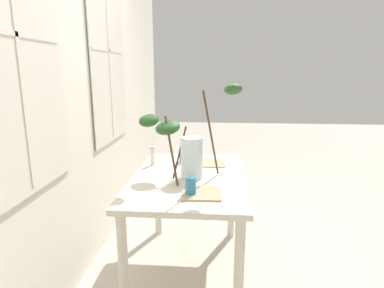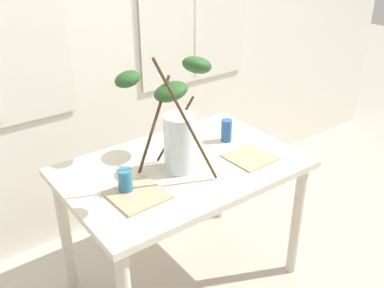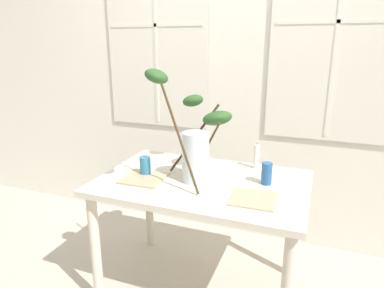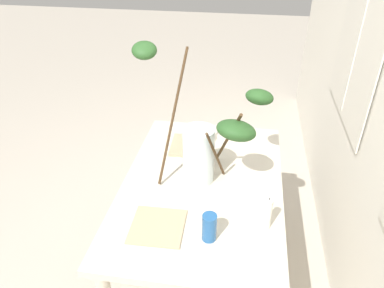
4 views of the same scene
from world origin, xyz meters
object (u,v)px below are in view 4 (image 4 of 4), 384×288
at_px(drinking_glass_blue_right, 209,227).
at_px(plate_square_right, 158,226).
at_px(drinking_glass_blue_left, 203,137).
at_px(pillar_candle, 268,214).
at_px(dining_table, 202,199).
at_px(plate_square_left, 192,146).
at_px(vase_with_branches, 207,141).

xyz_separation_m(drinking_glass_blue_right, plate_square_right, (-0.03, -0.23, -0.06)).
distance_m(drinking_glass_blue_left, pillar_candle, 0.70).
bearing_deg(plate_square_right, drinking_glass_blue_left, 171.19).
bearing_deg(drinking_glass_blue_left, plate_square_right, -8.81).
distance_m(dining_table, drinking_glass_blue_left, 0.39).
height_order(drinking_glass_blue_left, pillar_candle, pillar_candle).
height_order(drinking_glass_blue_right, plate_square_left, drinking_glass_blue_right).
bearing_deg(pillar_candle, dining_table, -129.28).
relative_size(vase_with_branches, plate_square_left, 2.97).
bearing_deg(drinking_glass_blue_left, drinking_glass_blue_right, 9.72).
bearing_deg(pillar_candle, drinking_glass_blue_left, -149.66).
xyz_separation_m(vase_with_branches, drinking_glass_blue_left, (-0.31, -0.06, -0.17)).
height_order(drinking_glass_blue_left, drinking_glass_blue_right, drinking_glass_blue_right).
xyz_separation_m(vase_with_branches, drinking_glass_blue_right, (0.39, 0.06, -0.16)).
bearing_deg(drinking_glass_blue_left, vase_with_branches, 10.90).
bearing_deg(dining_table, plate_square_left, -161.84).
xyz_separation_m(dining_table, plate_square_right, (0.33, -0.15, 0.11)).
relative_size(vase_with_branches, drinking_glass_blue_left, 6.11).
bearing_deg(drinking_glass_blue_right, pillar_candle, 113.80).
distance_m(dining_table, vase_with_branches, 0.33).
xyz_separation_m(drinking_glass_blue_left, plate_square_left, (0.02, -0.06, -0.05)).
xyz_separation_m(drinking_glass_blue_left, drinking_glass_blue_right, (0.71, 0.12, 0.01)).
bearing_deg(drinking_glass_blue_left, dining_table, 7.06).
bearing_deg(vase_with_branches, drinking_glass_blue_left, -169.10).
distance_m(dining_table, pillar_candle, 0.44).
relative_size(drinking_glass_blue_right, pillar_candle, 0.76).
relative_size(dining_table, drinking_glass_blue_right, 9.55).
bearing_deg(plate_square_left, plate_square_right, -3.59).
distance_m(dining_table, drinking_glass_blue_right, 0.40).
bearing_deg(plate_square_right, vase_with_branches, 155.66).
bearing_deg(pillar_candle, vase_with_branches, -134.81).
relative_size(drinking_glass_blue_left, pillar_candle, 0.69).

